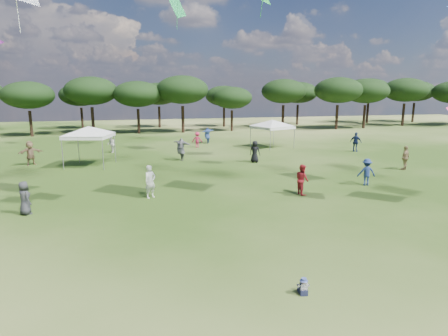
{
  "coord_description": "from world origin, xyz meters",
  "views": [
    {
      "loc": [
        -4.05,
        -6.22,
        5.44
      ],
      "look_at": [
        -0.89,
        6.0,
        2.86
      ],
      "focal_mm": 30.0,
      "sensor_mm": 36.0,
      "label": 1
    }
  ],
  "objects": [
    {
      "name": "toddler",
      "position": [
        0.39,
        2.28,
        0.21
      ],
      "size": [
        0.34,
        0.37,
        0.48
      ],
      "rotation": [
        0.0,
        0.0,
        -0.16
      ],
      "color": "#161A33",
      "rests_on": "ground"
    },
    {
      "name": "tent_left",
      "position": [
        -6.82,
        22.79,
        2.84
      ],
      "size": [
        5.94,
        5.94,
        3.27
      ],
      "rotation": [
        0.0,
        0.0,
        -0.26
      ],
      "color": "gray",
      "rests_on": "ground"
    },
    {
      "name": "festival_crowd",
      "position": [
        1.76,
        22.82,
        0.86
      ],
      "size": [
        28.84,
        22.63,
        1.85
      ],
      "color": "#AE1D42",
      "rests_on": "ground"
    },
    {
      "name": "tent_right",
      "position": [
        9.76,
        28.21,
        2.62
      ],
      "size": [
        6.18,
        6.18,
        3.04
      ],
      "rotation": [
        0.0,
        0.0,
        0.33
      ],
      "color": "gray",
      "rests_on": "ground"
    },
    {
      "name": "tree_line",
      "position": [
        2.39,
        47.41,
        5.42
      ],
      "size": [
        108.78,
        17.63,
        7.77
      ],
      "color": "black",
      "rests_on": "ground"
    }
  ]
}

